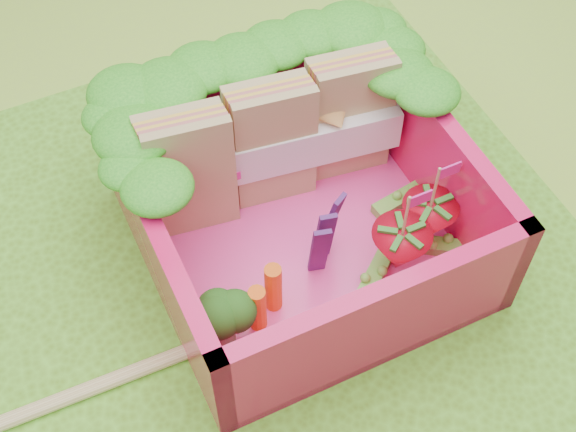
% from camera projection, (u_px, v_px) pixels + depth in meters
% --- Properties ---
extents(ground, '(14.00, 14.00, 0.00)m').
position_uv_depth(ground, '(268.00, 249.00, 3.52)').
color(ground, '#A2D63C').
rests_on(ground, ground).
extents(placemat, '(2.60, 2.60, 0.03)m').
position_uv_depth(placemat, '(268.00, 247.00, 3.51)').
color(placemat, '#5B9A22').
rests_on(placemat, ground).
extents(bento_floor, '(1.30, 1.30, 0.05)m').
position_uv_depth(bento_floor, '(302.00, 241.00, 3.48)').
color(bento_floor, '#FF419F').
rests_on(bento_floor, placemat).
extents(bento_box, '(1.30, 1.30, 0.55)m').
position_uv_depth(bento_box, '(303.00, 207.00, 3.28)').
color(bento_box, '#E61352').
rests_on(bento_box, placemat).
extents(lettuce_ruffle, '(1.43, 0.76, 0.11)m').
position_uv_depth(lettuce_ruffle, '(254.00, 77.00, 3.25)').
color(lettuce_ruffle, '#1C8818').
rests_on(lettuce_ruffle, bento_box).
extents(sandwich_stack, '(1.14, 0.32, 0.62)m').
position_uv_depth(sandwich_stack, '(272.00, 143.00, 3.38)').
color(sandwich_stack, tan).
rests_on(sandwich_stack, bento_floor).
extents(broccoli, '(0.33, 0.33, 0.26)m').
position_uv_depth(broccoli, '(218.00, 318.00, 3.02)').
color(broccoli, '#68AD53').
rests_on(broccoli, bento_floor).
extents(carrot_sticks, '(0.16, 0.13, 0.26)m').
position_uv_depth(carrot_sticks, '(266.00, 298.00, 3.14)').
color(carrot_sticks, orange).
rests_on(carrot_sticks, bento_floor).
extents(purple_wedges, '(0.18, 0.15, 0.38)m').
position_uv_depth(purple_wedges, '(325.00, 236.00, 3.23)').
color(purple_wedges, '#501B5E').
rests_on(purple_wedges, bento_floor).
extents(strawberry_left, '(0.25, 0.25, 0.49)m').
position_uv_depth(strawberry_left, '(399.00, 250.00, 3.26)').
color(strawberry_left, red).
rests_on(strawberry_left, bento_floor).
extents(strawberry_right, '(0.24, 0.24, 0.48)m').
position_uv_depth(strawberry_right, '(427.00, 222.00, 3.36)').
color(strawberry_right, red).
rests_on(strawberry_right, bento_floor).
extents(snap_peas, '(0.64, 0.50, 0.05)m').
position_uv_depth(snap_peas, '(406.00, 240.00, 3.42)').
color(snap_peas, '#57C33D').
rests_on(snap_peas, bento_floor).
extents(chopsticks, '(2.19, 0.12, 0.05)m').
position_uv_depth(chopsticks, '(97.00, 386.00, 3.08)').
color(chopsticks, tan).
rests_on(chopsticks, placemat).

